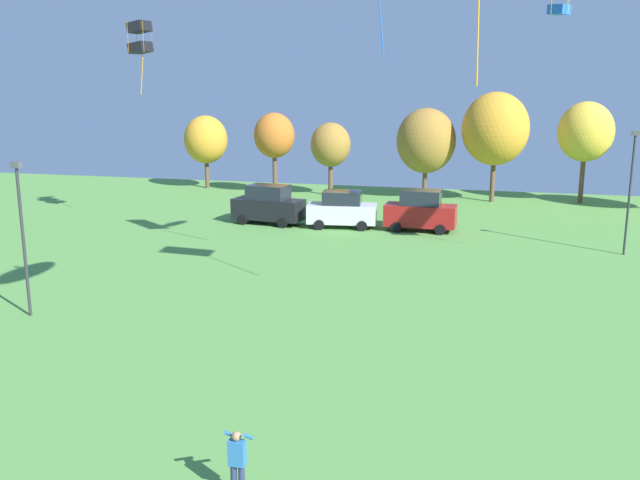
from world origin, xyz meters
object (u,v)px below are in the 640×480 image
Objects in this scene: light_post_1 at (630,186)px; kite_flying_4 at (140,38)px; kite_flying_0 at (560,0)px; treeline_tree_0 at (206,140)px; treeline_tree_4 at (495,129)px; parked_car_third_from_left at (421,211)px; light_post_0 at (22,230)px; treeline_tree_1 at (274,136)px; treeline_tree_3 at (426,141)px; treeline_tree_5 at (586,132)px; person_standing_mid_field at (237,460)px; treeline_tree_2 at (331,145)px; parked_car_leftmost at (268,205)px; parked_car_second_from_left at (342,210)px.

kite_flying_4 is at bearing -178.37° from light_post_1.
kite_flying_0 reaches higher than kite_flying_4.
treeline_tree_4 is at bearing -2.73° from treeline_tree_0.
parked_car_third_from_left is 25.05m from treeline_tree_0.
light_post_0 is at bearing -144.90° from light_post_1.
kite_flying_4 is 17.88m from treeline_tree_1.
treeline_tree_5 is at bearing 3.81° from treeline_tree_3.
kite_flying_0 is at bearing -68.52° from treeline_tree_3.
kite_flying_0 is at bearing 34.15° from person_standing_mid_field.
treeline_tree_2 is at bearing -179.30° from treeline_tree_4.
treeline_tree_3 is at bearing -176.19° from treeline_tree_5.
parked_car_leftmost is at bearing 70.48° from person_standing_mid_field.
kite_flying_4 is at bearing 84.77° from person_standing_mid_field.
treeline_tree_3 is 11.98m from treeline_tree_5.
parked_car_third_from_left reaches higher than person_standing_mid_field.
parked_car_third_from_left is 15.71m from treeline_tree_2.
treeline_tree_3 reaches higher than treeline_tree_2.
light_post_1 is at bearing -52.92° from treeline_tree_3.
treeline_tree_3 is (-8.07, 20.52, -7.94)m from kite_flying_0.
kite_flying_4 reaches higher than treeline_tree_0.
kite_flying_0 reaches higher than treeline_tree_0.
parked_car_third_from_left is (0.34, 29.21, 0.37)m from person_standing_mid_field.
light_post_1 is (16.13, -3.11, 2.51)m from parked_car_second_from_left.
treeline_tree_4 is at bearing -169.98° from treeline_tree_5.
treeline_tree_0 is at bearing 173.49° from treeline_tree_2.
parked_car_second_from_left is 0.71× the size of treeline_tree_0.
parked_car_third_from_left is 13.60m from treeline_tree_3.
parked_car_second_from_left is 21.50m from treeline_tree_5.
treeline_tree_5 is at bearing -0.00° from treeline_tree_0.
treeline_tree_0 is 24.71m from treeline_tree_4.
kite_flying_0 is 0.21× the size of treeline_tree_0.
kite_flying_4 is 19.73m from treeline_tree_2.
kite_flying_0 is at bearing -7.96° from kite_flying_4.
treeline_tree_1 is at bearing -13.91° from treeline_tree_0.
kite_flying_0 is 0.29× the size of parked_car_second_from_left.
parked_car_second_from_left is 0.54× the size of treeline_tree_4.
kite_flying_4 is 28.61m from light_post_1.
treeline_tree_3 is at bearing 175.91° from treeline_tree_4.
kite_flying_0 is 29.36m from treeline_tree_1.
kite_flying_4 is 0.65× the size of light_post_1.
treeline_tree_1 reaches higher than parked_car_second_from_left.
treeline_tree_1 is at bearing -178.22° from treeline_tree_4.
kite_flying_4 is (-23.09, 3.23, -0.98)m from kite_flying_0.
light_post_1 is 36.23m from treeline_tree_0.
treeline_tree_4 is at bearing -4.09° from treeline_tree_3.
treeline_tree_5 is (11.00, 43.12, 4.55)m from person_standing_mid_field.
treeline_tree_4 reaches higher than parked_car_leftmost.
parked_car_leftmost is 13.56m from treeline_tree_1.
parked_car_second_from_left is at bearing -72.61° from treeline_tree_2.
kite_flying_0 is at bearing -137.66° from light_post_1.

